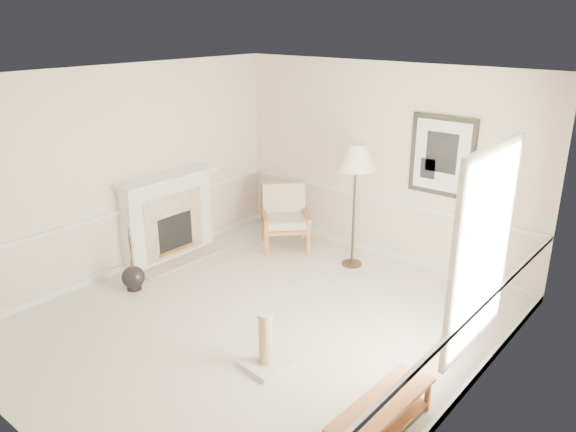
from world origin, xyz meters
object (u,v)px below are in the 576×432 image
(floor_vase, at_px, (133,278))
(bench, at_px, (382,413))
(armchair, at_px, (285,213))
(floor_lamp, at_px, (356,160))
(scratching_post, at_px, (266,350))

(floor_vase, height_order, bench, floor_vase)
(floor_vase, distance_m, armchair, 2.60)
(armchair, distance_m, bench, 4.49)
(floor_vase, relative_size, bench, 0.73)
(floor_lamp, distance_m, scratching_post, 3.15)
(bench, xyz_separation_m, scratching_post, (-1.47, 0.12, -0.04))
(armchair, relative_size, floor_lamp, 0.59)
(floor_vase, height_order, floor_lamp, floor_lamp)
(armchair, relative_size, bench, 0.87)
(floor_lamp, bearing_deg, armchair, -178.82)
(floor_vase, height_order, armchair, armchair)
(armchair, bearing_deg, floor_vase, -148.11)
(bench, distance_m, scratching_post, 1.47)
(floor_vase, relative_size, scratching_post, 1.43)
(floor_vase, bearing_deg, armchair, 77.63)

